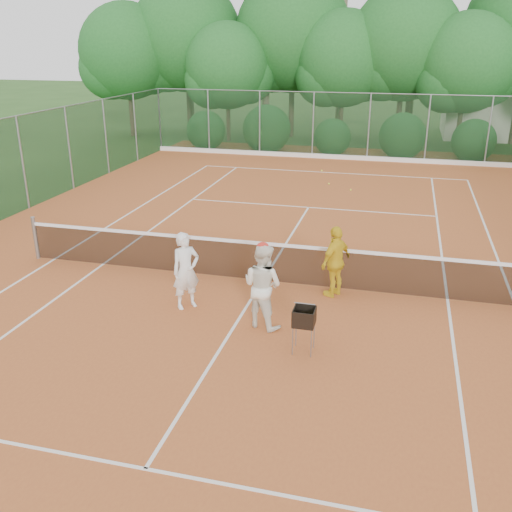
{
  "coord_description": "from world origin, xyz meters",
  "views": [
    {
      "loc": [
        2.89,
        -11.81,
        5.28
      ],
      "look_at": [
        0.15,
        -1.2,
        1.1
      ],
      "focal_mm": 40.0,
      "sensor_mm": 36.0,
      "label": 1
    }
  ],
  "objects_px": {
    "player_center_grp": "(263,285)",
    "ball_hopper": "(304,318)",
    "player_yellow": "(336,261)",
    "player_white": "(186,271)"
  },
  "relations": [
    {
      "from": "player_white",
      "to": "player_center_grp",
      "type": "xyz_separation_m",
      "value": [
        1.72,
        -0.41,
        0.04
      ]
    },
    {
      "from": "player_white",
      "to": "ball_hopper",
      "type": "relative_size",
      "value": 1.92
    },
    {
      "from": "player_center_grp",
      "to": "player_yellow",
      "type": "bearing_deg",
      "value": 56.17
    },
    {
      "from": "ball_hopper",
      "to": "player_white",
      "type": "bearing_deg",
      "value": 169.31
    },
    {
      "from": "player_white",
      "to": "ball_hopper",
      "type": "bearing_deg",
      "value": -70.03
    },
    {
      "from": "player_white",
      "to": "player_yellow",
      "type": "distance_m",
      "value": 3.21
    },
    {
      "from": "player_white",
      "to": "player_center_grp",
      "type": "relative_size",
      "value": 0.94
    },
    {
      "from": "player_center_grp",
      "to": "ball_hopper",
      "type": "height_order",
      "value": "player_center_grp"
    },
    {
      "from": "player_white",
      "to": "player_yellow",
      "type": "bearing_deg",
      "value": -20.71
    },
    {
      "from": "player_center_grp",
      "to": "player_yellow",
      "type": "distance_m",
      "value": 2.13
    }
  ]
}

